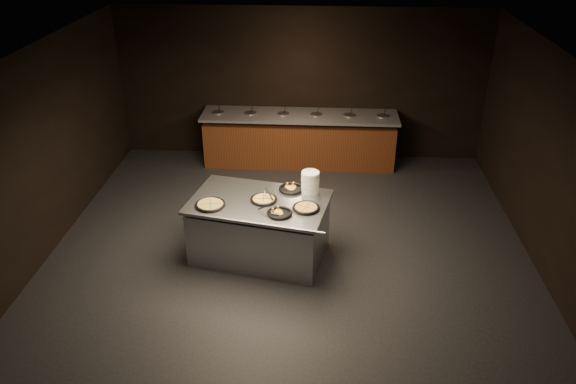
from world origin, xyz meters
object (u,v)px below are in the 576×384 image
at_px(plate_stack, 310,182).
at_px(pan_veggie_whole, 210,204).
at_px(pan_cheese_whole, 264,199).
at_px(serving_counter, 260,230).

bearing_deg(plate_stack, pan_veggie_whole, -160.69).
bearing_deg(pan_cheese_whole, pan_veggie_whole, -164.83).
bearing_deg(pan_veggie_whole, pan_cheese_whole, 15.17).
relative_size(serving_counter, pan_veggie_whole, 5.01).
height_order(serving_counter, pan_cheese_whole, pan_cheese_whole).
distance_m(serving_counter, pan_veggie_whole, 0.83).
relative_size(pan_veggie_whole, pan_cheese_whole, 1.12).
height_order(pan_veggie_whole, pan_cheese_whole, same).
height_order(plate_stack, pan_cheese_whole, plate_stack).
relative_size(serving_counter, pan_cheese_whole, 5.59).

